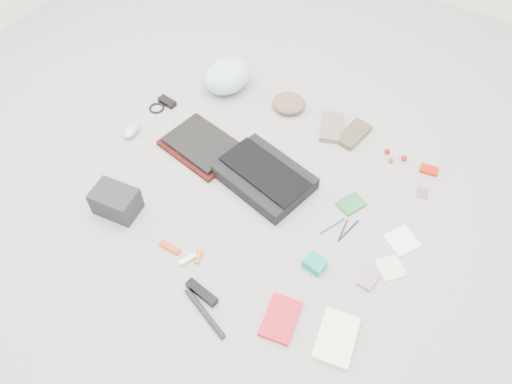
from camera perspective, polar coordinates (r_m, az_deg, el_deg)
The scene contains 33 objects.
ground_plane at distance 2.28m, azimuth 0.00°, elevation -0.76°, with size 4.00×4.00×0.00m, color gray.
messenger_bag at distance 2.32m, azimuth 0.98°, elevation 1.72°, with size 0.42×0.30×0.07m, color black.
bag_flap at distance 2.28m, azimuth 0.99°, elevation 2.36°, with size 0.42×0.19×0.01m, color black.
laptop_sleeve at distance 2.49m, azimuth -6.20°, elevation 5.22°, with size 0.37×0.27×0.03m, color #3C0D0A.
laptop at distance 2.47m, azimuth -6.25°, elevation 5.59°, with size 0.33×0.24×0.02m, color black.
bike_helmet at distance 2.75m, azimuth -3.33°, elevation 13.13°, with size 0.22×0.28×0.17m, color #B0E6E1.
beanie at distance 2.67m, azimuth 3.76°, elevation 10.07°, with size 0.17×0.17×0.06m, color brown.
mitten_left at distance 2.59m, azimuth 8.58°, elevation 7.35°, with size 0.10×0.20×0.03m, color #7D695E.
mitten_right at distance 2.57m, azimuth 11.09°, elevation 6.51°, with size 0.10×0.20×0.03m, color brown.
power_brick at distance 2.74m, azimuth -10.11°, elevation 10.11°, with size 0.10×0.05×0.03m, color black.
cable_coil at distance 2.72m, azimuth -11.30°, elevation 9.39°, with size 0.08×0.08×0.01m, color black.
mouse at distance 2.61m, azimuth -14.10°, elevation 6.87°, with size 0.07×0.11×0.04m, color #AFAFAF.
camera_bag at distance 2.28m, azimuth -15.72°, elevation -1.04°, with size 0.19×0.13×0.12m, color #252527.
multitool at distance 2.16m, azimuth -9.80°, elevation -6.28°, with size 0.10×0.03×0.02m, color #B13316.
toiletry_tube_white at distance 2.12m, azimuth -7.82°, elevation -7.61°, with size 0.02×0.02×0.08m, color white.
toiletry_tube_orange at distance 2.12m, azimuth -6.56°, elevation -7.31°, with size 0.02×0.02×0.07m, color #D2650E.
u_lock at distance 2.03m, azimuth -6.21°, elevation -11.35°, with size 0.15×0.04×0.03m, color black.
bike_pump at distance 2.00m, azimuth -5.86°, elevation -13.63°, with size 0.02×0.02×0.25m, color black.
book_red at distance 1.98m, azimuth 2.83°, elevation -14.25°, with size 0.12×0.18×0.02m, color red.
book_white at distance 1.98m, azimuth 9.19°, elevation -16.13°, with size 0.14×0.21×0.02m, color white.
notepad at distance 2.30m, azimuth 10.84°, elevation -1.34°, with size 0.09×0.12×0.01m, color #286233.
pen_blue at distance 2.22m, azimuth 8.70°, elevation -3.87°, with size 0.01×0.01×0.14m, color #1F3599.
pen_black at distance 2.21m, azimuth 9.88°, elevation -4.38°, with size 0.01×0.01×0.12m, color black.
pen_navy at distance 2.22m, azimuth 10.56°, elevation -4.30°, with size 0.01×0.01×0.14m, color navy.
accordion_wallet at distance 2.09m, azimuth 6.72°, elevation -8.12°, with size 0.09×0.07×0.04m, color #039585.
card_deck at distance 2.10m, azimuth 12.70°, elevation -9.75°, with size 0.06×0.09×0.02m, color gray.
napkin_top at distance 2.24m, azimuth 16.34°, elevation -5.35°, with size 0.12×0.12×0.01m, color white.
napkin_bottom at distance 2.16m, azimuth 15.15°, elevation -8.38°, with size 0.10×0.10×0.01m, color silver.
lollipop_a at distance 2.53m, azimuth 14.78°, elevation 4.53°, with size 0.03×0.03×0.03m, color #C70C02.
lollipop_b at distance 2.50m, azimuth 15.18°, elevation 3.53°, with size 0.02×0.02×0.02m, color #B1301A.
lollipop_c at distance 2.52m, azimuth 16.58°, elevation 3.76°, with size 0.03×0.03×0.03m, color #AA1211.
altoids_tin at distance 2.52m, azimuth 19.16°, elevation 2.41°, with size 0.08×0.05×0.02m, color #B71C0A.
stamp_sheet at distance 2.42m, azimuth 18.50°, elevation -0.14°, with size 0.05×0.06×0.00m, color #7E5566.
Camera 1 is at (0.72, -1.15, 1.83)m, focal length 35.00 mm.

